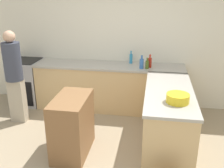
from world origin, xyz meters
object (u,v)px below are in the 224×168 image
Objects in this scene: hot_sauce_bottle at (150,62)px; olive_oil_bottle at (147,64)px; mixing_bowl at (178,98)px; dish_soap_bottle at (131,58)px; island_table at (72,126)px; range_oven at (27,82)px; person_by_range at (14,74)px; water_bottle_blue at (142,63)px.

olive_oil_bottle is (-0.05, -0.11, -0.01)m from hot_sauce_bottle.
mixing_bowl is 1.92m from dish_soap_bottle.
hot_sauce_bottle is (-0.41, 1.54, 0.04)m from mixing_bowl.
hot_sauce_bottle is at bearing 56.20° from island_table.
mixing_bowl reaches higher than range_oven.
person_by_range reaches higher than range_oven.
dish_soap_bottle is at bearing 135.34° from olive_oil_bottle.
hot_sauce_bottle is at bearing 35.80° from water_bottle_blue.
olive_oil_bottle is at bearing -44.66° from dish_soap_bottle.
dish_soap_bottle is at bearing 4.70° from range_oven.
island_table is 0.53× the size of person_by_range.
range_oven reaches higher than island_table.
dish_soap_bottle reaches higher than range_oven.
olive_oil_bottle is 0.10m from water_bottle_blue.
person_by_range is at bearing -163.31° from water_bottle_blue.
olive_oil_bottle is 2.36m from person_by_range.
hot_sauce_bottle is 0.99× the size of dish_soap_bottle.
hot_sauce_bottle is 0.12m from olive_oil_bottle.
dish_soap_bottle is (-0.23, 0.32, -0.00)m from water_bottle_blue.
mixing_bowl is 1.59m from hot_sauce_bottle.
olive_oil_bottle reaches higher than mixing_bowl.
island_table is 4.27× the size of olive_oil_bottle.
person_by_range is at bearing -161.92° from hot_sauce_bottle.
person_by_range is at bearing -164.05° from olive_oil_bottle.
mixing_bowl reaches higher than island_table.
person_by_range is (-2.31, -0.75, -0.11)m from hot_sauce_bottle.
water_bottle_blue is at bearing 58.33° from island_table.
hot_sauce_bottle is 0.43m from dish_soap_bottle.
dish_soap_bottle is at bearing 69.40° from island_table.
dish_soap_bottle is (-0.37, 0.22, 0.00)m from hot_sauce_bottle.
mixing_bowl is 1.21× the size of dish_soap_bottle.
olive_oil_bottle is 0.12× the size of person_by_range.
range_oven is 0.93m from person_by_range.
island_table is at bearing -46.92° from range_oven.
person_by_range is (-1.28, 0.79, 0.47)m from island_table.
water_bottle_blue is at bearing 111.02° from mixing_bowl.
person_by_range is (-2.72, 0.79, -0.07)m from mixing_bowl.
range_oven is 0.56× the size of person_by_range.
range_oven is at bearing 104.57° from person_by_range.
island_table is at bearing -31.79° from person_by_range.
range_oven is 2.58m from hot_sauce_bottle.
mixing_bowl is at bearing -75.26° from hot_sauce_bottle.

